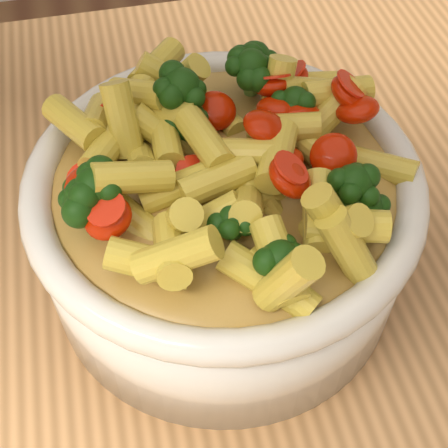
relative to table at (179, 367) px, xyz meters
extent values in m
cube|color=tan|center=(0.00, 0.00, 0.08)|extent=(1.20, 0.80, 0.04)
cylinder|color=silver|center=(0.05, 0.02, 0.15)|extent=(0.25, 0.25, 0.10)
ellipsoid|color=silver|center=(0.05, 0.02, 0.12)|extent=(0.23, 0.23, 0.04)
torus|color=silver|center=(0.05, 0.02, 0.20)|extent=(0.26, 0.26, 0.02)
ellipsoid|color=gold|center=(0.05, 0.02, 0.20)|extent=(0.22, 0.22, 0.03)
camera|label=1|loc=(-0.02, -0.24, 0.50)|focal=50.00mm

